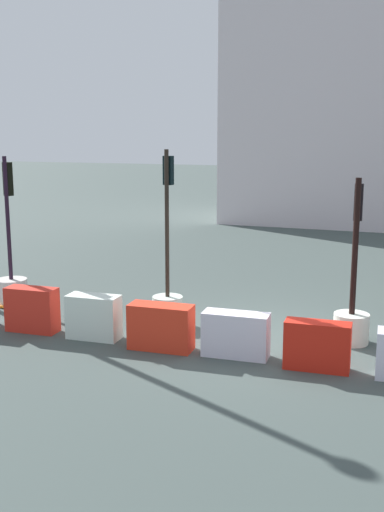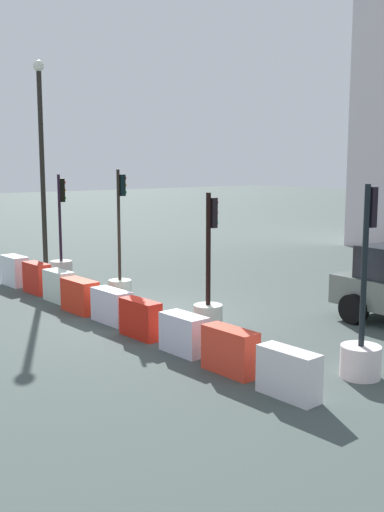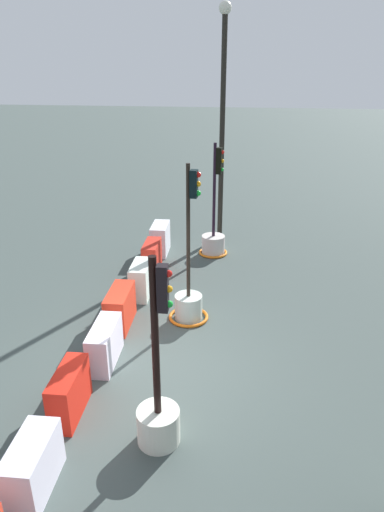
{
  "view_description": "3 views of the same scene",
  "coord_description": "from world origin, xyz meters",
  "px_view_note": "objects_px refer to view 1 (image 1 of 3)",
  "views": [
    {
      "loc": [
        2.85,
        -10.98,
        3.82
      ],
      "look_at": [
        -1.39,
        0.36,
        1.42
      ],
      "focal_mm": 43.83,
      "sensor_mm": 36.0,
      "label": 1
    },
    {
      "loc": [
        12.04,
        -8.0,
        3.69
      ],
      "look_at": [
        0.8,
        0.63,
        1.51
      ],
      "focal_mm": 42.96,
      "sensor_mm": 36.0,
      "label": 2
    },
    {
      "loc": [
        6.81,
        1.62,
        5.24
      ],
      "look_at": [
        -2.12,
        0.3,
        1.43
      ],
      "focal_mm": 31.47,
      "sensor_mm": 36.0,
      "label": 3
    }
  ],
  "objects_px": {
    "traffic_light_2": "(352,313)",
    "construction_barrier_1": "(32,310)",
    "construction_barrier_2": "(94,317)",
    "construction_barrier_3": "(161,327)",
    "traffic_light_0": "(12,282)",
    "construction_barrier_5": "(317,346)",
    "construction_barrier_4": "(236,335)",
    "traffic_light_1": "(168,299)"
  },
  "relations": [
    {
      "from": "traffic_light_2",
      "to": "construction_barrier_1",
      "type": "distance_m",
      "value": 6.09
    },
    {
      "from": "construction_barrier_1",
      "to": "construction_barrier_2",
      "type": "bearing_deg",
      "value": 1.72
    },
    {
      "from": "construction_barrier_2",
      "to": "construction_barrier_3",
      "type": "xyz_separation_m",
      "value": [
        1.42,
        -0.11,
        -0.01
      ]
    },
    {
      "from": "traffic_light_0",
      "to": "construction_barrier_3",
      "type": "xyz_separation_m",
      "value": [
        4.35,
        -1.6,
        -0.09
      ]
    },
    {
      "from": "traffic_light_0",
      "to": "traffic_light_2",
      "type": "height_order",
      "value": "traffic_light_0"
    },
    {
      "from": "construction_barrier_2",
      "to": "construction_barrier_5",
      "type": "distance_m",
      "value": 4.2
    },
    {
      "from": "traffic_light_0",
      "to": "traffic_light_2",
      "type": "distance_m",
      "value": 7.5
    },
    {
      "from": "construction_barrier_4",
      "to": "traffic_light_1",
      "type": "bearing_deg",
      "value": 143.93
    },
    {
      "from": "traffic_light_0",
      "to": "traffic_light_2",
      "type": "bearing_deg",
      "value": -0.39
    },
    {
      "from": "construction_barrier_1",
      "to": "construction_barrier_2",
      "type": "relative_size",
      "value": 1.02
    },
    {
      "from": "traffic_light_0",
      "to": "construction_barrier_2",
      "type": "height_order",
      "value": "traffic_light_0"
    },
    {
      "from": "traffic_light_0",
      "to": "construction_barrier_4",
      "type": "distance_m",
      "value": 5.91
    },
    {
      "from": "construction_barrier_5",
      "to": "traffic_light_2",
      "type": "bearing_deg",
      "value": 76.55
    },
    {
      "from": "construction_barrier_1",
      "to": "construction_barrier_5",
      "type": "xyz_separation_m",
      "value": [
        5.53,
        -0.08,
        -0.03
      ]
    },
    {
      "from": "traffic_light_1",
      "to": "construction_barrier_5",
      "type": "bearing_deg",
      "value": -24.04
    },
    {
      "from": "traffic_light_2",
      "to": "traffic_light_1",
      "type": "bearing_deg",
      "value": -178.35
    },
    {
      "from": "construction_barrier_2",
      "to": "construction_barrier_5",
      "type": "relative_size",
      "value": 0.94
    },
    {
      "from": "traffic_light_2",
      "to": "construction_barrier_5",
      "type": "height_order",
      "value": "traffic_light_2"
    },
    {
      "from": "construction_barrier_1",
      "to": "construction_barrier_2",
      "type": "distance_m",
      "value": 1.34
    },
    {
      "from": "traffic_light_1",
      "to": "traffic_light_2",
      "type": "height_order",
      "value": "traffic_light_1"
    },
    {
      "from": "construction_barrier_4",
      "to": "construction_barrier_2",
      "type": "bearing_deg",
      "value": -179.98
    },
    {
      "from": "traffic_light_0",
      "to": "construction_barrier_4",
      "type": "relative_size",
      "value": 2.84
    },
    {
      "from": "construction_barrier_5",
      "to": "construction_barrier_3",
      "type": "bearing_deg",
      "value": 179.85
    },
    {
      "from": "traffic_light_1",
      "to": "construction_barrier_1",
      "type": "bearing_deg",
      "value": -148.99
    },
    {
      "from": "traffic_light_1",
      "to": "construction_barrier_3",
      "type": "bearing_deg",
      "value": -71.89
    },
    {
      "from": "traffic_light_0",
      "to": "traffic_light_1",
      "type": "height_order",
      "value": "traffic_light_1"
    },
    {
      "from": "traffic_light_1",
      "to": "construction_barrier_2",
      "type": "bearing_deg",
      "value": -125.44
    },
    {
      "from": "construction_barrier_3",
      "to": "construction_barrier_4",
      "type": "xyz_separation_m",
      "value": [
        1.36,
        0.11,
        -0.02
      ]
    },
    {
      "from": "construction_barrier_4",
      "to": "traffic_light_0",
      "type": "bearing_deg",
      "value": 165.41
    },
    {
      "from": "traffic_light_2",
      "to": "construction_barrier_2",
      "type": "height_order",
      "value": "traffic_light_2"
    },
    {
      "from": "construction_barrier_3",
      "to": "construction_barrier_5",
      "type": "xyz_separation_m",
      "value": [
        2.78,
        -0.01,
        -0.01
      ]
    },
    {
      "from": "traffic_light_0",
      "to": "construction_barrier_3",
      "type": "bearing_deg",
      "value": -20.13
    },
    {
      "from": "traffic_light_2",
      "to": "traffic_light_0",
      "type": "bearing_deg",
      "value": 179.61
    },
    {
      "from": "construction_barrier_2",
      "to": "construction_barrier_4",
      "type": "relative_size",
      "value": 0.87
    },
    {
      "from": "construction_barrier_3",
      "to": "construction_barrier_4",
      "type": "bearing_deg",
      "value": 4.57
    },
    {
      "from": "traffic_light_0",
      "to": "construction_barrier_4",
      "type": "xyz_separation_m",
      "value": [
        5.71,
        -1.49,
        -0.11
      ]
    },
    {
      "from": "traffic_light_0",
      "to": "construction_barrier_3",
      "type": "height_order",
      "value": "traffic_light_0"
    },
    {
      "from": "traffic_light_1",
      "to": "construction_barrier_3",
      "type": "height_order",
      "value": "traffic_light_1"
    },
    {
      "from": "traffic_light_0",
      "to": "construction_barrier_3",
      "type": "relative_size",
      "value": 2.83
    },
    {
      "from": "traffic_light_1",
      "to": "construction_barrier_3",
      "type": "distance_m",
      "value": 1.52
    },
    {
      "from": "construction_barrier_4",
      "to": "construction_barrier_1",
      "type": "bearing_deg",
      "value": -179.43
    },
    {
      "from": "traffic_light_0",
      "to": "construction_barrier_4",
      "type": "bearing_deg",
      "value": -14.59
    }
  ]
}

